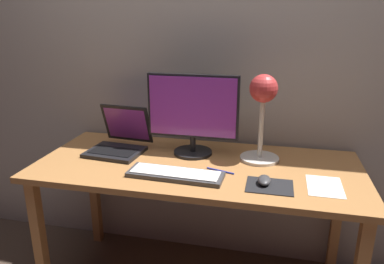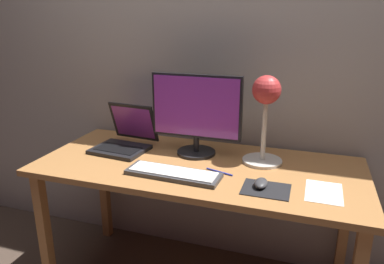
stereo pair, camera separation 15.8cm
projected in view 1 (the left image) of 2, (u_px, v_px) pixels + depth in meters
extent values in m
cube|color=#A8A099|center=(213.00, 43.00, 2.02)|extent=(4.80, 0.06, 2.60)
cube|color=#A8703D|center=(197.00, 166.00, 1.82)|extent=(1.60, 0.70, 0.03)
cube|color=#A8703D|center=(40.00, 244.00, 1.82)|extent=(0.05, 0.05, 0.71)
cube|color=#A8703D|center=(95.00, 192.00, 2.36)|extent=(0.05, 0.05, 0.71)
cube|color=#A8703D|center=(337.00, 219.00, 2.05)|extent=(0.05, 0.05, 0.71)
cylinder|color=black|center=(193.00, 152.00, 1.95)|extent=(0.20, 0.20, 0.01)
cylinder|color=black|center=(193.00, 144.00, 1.93)|extent=(0.03, 0.03, 0.08)
cube|color=black|center=(193.00, 106.00, 1.87)|extent=(0.47, 0.03, 0.33)
cube|color=purple|center=(192.00, 107.00, 1.85)|extent=(0.45, 0.00, 0.31)
cube|color=#38383A|center=(175.00, 174.00, 1.67)|extent=(0.45, 0.16, 0.02)
cube|color=silver|center=(175.00, 172.00, 1.67)|extent=(0.41, 0.13, 0.01)
cube|color=black|center=(115.00, 152.00, 1.94)|extent=(0.30, 0.25, 0.02)
cube|color=black|center=(113.00, 151.00, 1.92)|extent=(0.25, 0.15, 0.00)
cube|color=black|center=(127.00, 123.00, 2.04)|extent=(0.29, 0.10, 0.22)
cube|color=purple|center=(127.00, 123.00, 2.04)|extent=(0.25, 0.09, 0.19)
cylinder|color=beige|center=(259.00, 158.00, 1.87)|extent=(0.20, 0.20, 0.01)
cylinder|color=silver|center=(261.00, 126.00, 1.81)|extent=(0.02, 0.02, 0.33)
sphere|color=#BF3333|center=(264.00, 88.00, 1.75)|extent=(0.14, 0.14, 0.14)
sphere|color=#FFEAB2|center=(263.00, 96.00, 1.76)|extent=(0.05, 0.05, 0.05)
cube|color=black|center=(270.00, 186.00, 1.57)|extent=(0.20, 0.16, 0.00)
ellipsoid|color=#38383A|center=(264.00, 180.00, 1.59)|extent=(0.06, 0.10, 0.03)
cube|color=white|center=(325.00, 186.00, 1.57)|extent=(0.15, 0.21, 0.00)
cylinder|color=#2633A5|center=(220.00, 171.00, 1.72)|extent=(0.14, 0.05, 0.01)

